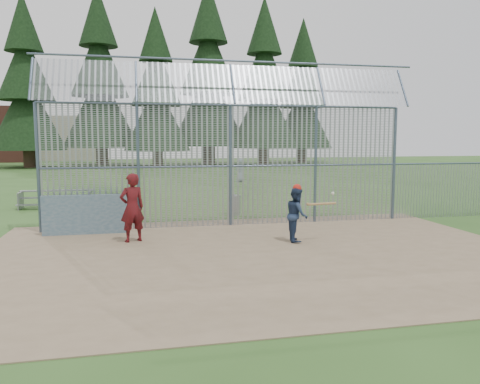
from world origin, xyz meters
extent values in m
plane|color=#2D511E|center=(0.00, 0.00, 0.00)|extent=(120.00, 120.00, 0.00)
cube|color=#756047|center=(0.00, -0.50, 0.01)|extent=(14.00, 10.00, 0.02)
cube|color=#38566B|center=(-4.60, 2.90, 0.62)|extent=(2.50, 0.12, 1.20)
imported|color=navy|center=(1.34, 0.63, 0.78)|extent=(0.69, 0.83, 1.52)
imported|color=maroon|center=(-3.19, 1.55, 0.99)|extent=(0.82, 0.68, 1.93)
imported|color=slate|center=(3.68, 18.98, 0.81)|extent=(0.94, 0.79, 1.63)
sphere|color=red|center=(1.34, 0.63, 1.52)|extent=(0.24, 0.24, 0.24)
cylinder|color=#AA7F4C|center=(2.04, 0.48, 1.09)|extent=(0.85, 0.17, 0.07)
sphere|color=#AA7F4C|center=(1.61, 0.48, 1.09)|extent=(0.09, 0.09, 0.09)
sphere|color=white|center=(2.42, 0.63, 1.36)|extent=(0.09, 0.09, 0.09)
cylinder|color=#92949A|center=(0.56, 5.68, 0.35)|extent=(0.52, 0.52, 0.70)
cylinder|color=#9EA0A5|center=(0.56, 5.68, 0.72)|extent=(0.56, 0.56, 0.05)
sphere|color=#9EA0A5|center=(0.56, 5.68, 0.77)|extent=(0.10, 0.10, 0.10)
cube|color=gray|center=(-6.44, 8.71, 0.20)|extent=(3.00, 0.25, 0.05)
cube|color=gray|center=(-6.44, 9.06, 0.45)|extent=(3.00, 0.25, 0.05)
cube|color=slate|center=(-6.44, 9.41, 0.70)|extent=(3.00, 0.25, 0.05)
cube|color=gray|center=(-7.84, 9.06, 0.35)|extent=(0.06, 0.90, 0.70)
cube|color=slate|center=(-5.04, 9.06, 0.35)|extent=(0.06, 0.90, 0.70)
cylinder|color=#47566B|center=(-6.00, 3.50, 2.00)|extent=(0.10, 0.10, 4.00)
cylinder|color=#47566B|center=(-3.00, 3.50, 2.00)|extent=(0.10, 0.10, 4.00)
cylinder|color=#47566B|center=(0.00, 3.50, 2.00)|extent=(0.10, 0.10, 4.00)
cylinder|color=#47566B|center=(3.00, 3.50, 2.00)|extent=(0.10, 0.10, 4.00)
cylinder|color=#47566B|center=(6.00, 3.50, 2.00)|extent=(0.10, 0.10, 4.00)
cylinder|color=#47566B|center=(0.00, 3.50, 4.00)|extent=(12.00, 0.07, 0.07)
cylinder|color=#47566B|center=(0.00, 3.50, 2.00)|extent=(12.00, 0.06, 0.06)
cube|color=gray|center=(0.00, 3.50, 2.00)|extent=(12.00, 0.02, 4.00)
cube|color=gray|center=(0.00, 3.12, 4.65)|extent=(12.00, 0.77, 1.31)
cylinder|color=#47566B|center=(6.00, 3.50, 1.00)|extent=(0.08, 0.08, 2.00)
cylinder|color=#332319|center=(-14.00, 40.00, 1.53)|extent=(1.19, 1.19, 3.06)
cone|color=black|center=(-14.00, 40.00, 10.20)|extent=(7.48, 7.48, 13.94)
cylinder|color=#332319|center=(-7.00, 43.00, 1.71)|extent=(1.33, 1.33, 3.42)
cone|color=black|center=(-7.00, 43.00, 11.40)|extent=(8.36, 8.36, 15.58)
cylinder|color=#332319|center=(-1.00, 39.00, 1.44)|extent=(1.12, 1.12, 2.88)
cone|color=black|center=(-1.00, 39.00, 9.60)|extent=(7.04, 7.04, 13.12)
cylinder|color=#332319|center=(5.00, 42.00, 1.80)|extent=(1.40, 1.40, 3.60)
cone|color=black|center=(5.00, 42.00, 12.00)|extent=(8.80, 8.80, 16.40)
cylinder|color=#332319|center=(11.00, 40.00, 1.62)|extent=(1.26, 1.26, 3.24)
cone|color=black|center=(11.00, 40.00, 10.80)|extent=(7.92, 7.92, 14.76)
cylinder|color=#332319|center=(17.00, 44.00, 1.53)|extent=(1.19, 1.19, 3.06)
cone|color=black|center=(17.00, 44.00, 10.20)|extent=(7.48, 7.48, 13.94)
cube|color=#B2A58C|center=(-12.00, 58.00, 3.00)|extent=(8.00, 7.00, 6.00)
camera|label=1|loc=(-2.98, -11.75, 2.89)|focal=35.00mm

